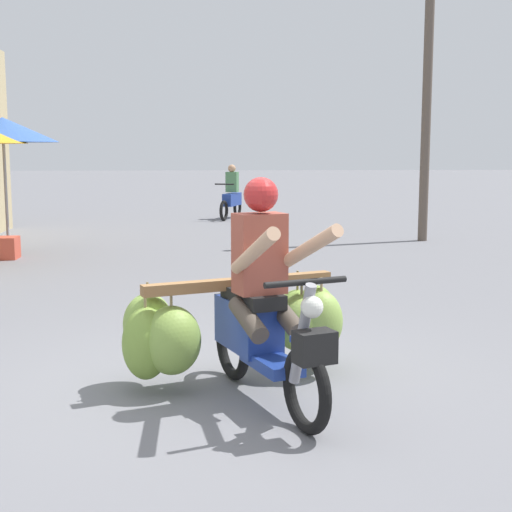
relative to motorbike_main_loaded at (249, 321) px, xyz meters
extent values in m
plane|color=slate|center=(-0.29, -0.09, -0.50)|extent=(120.00, 120.00, 0.00)
torus|color=black|center=(0.30, -0.94, -0.22)|extent=(0.27, 0.55, 0.56)
torus|color=black|center=(-0.12, 0.18, -0.22)|extent=(0.27, 0.55, 0.56)
cube|color=navy|center=(0.12, -0.47, -0.18)|extent=(0.42, 0.61, 0.08)
cube|color=navy|center=(-0.02, -0.10, 0.00)|extent=(0.49, 0.70, 0.36)
cube|color=black|center=(0.01, -0.17, 0.22)|extent=(0.46, 0.65, 0.10)
cylinder|color=gray|center=(0.28, -0.88, 0.12)|extent=(0.17, 0.29, 0.69)
cylinder|color=black|center=(0.29, -0.92, 0.46)|extent=(0.54, 0.24, 0.04)
sphere|color=silver|center=(0.32, -0.99, 0.32)|extent=(0.14, 0.14, 0.14)
cube|color=black|center=(0.34, -1.03, 0.08)|extent=(0.28, 0.23, 0.20)
cube|color=navy|center=(0.30, -0.94, 0.08)|extent=(0.19, 0.30, 0.04)
cube|color=olive|center=(-0.07, 0.04, 0.28)|extent=(1.44, 0.63, 0.08)
cube|color=olive|center=(-0.13, 0.21, 0.25)|extent=(1.29, 0.55, 0.06)
ellipsoid|color=#83A646|center=(0.42, 0.25, -0.09)|extent=(0.51, 0.48, 0.45)
cylinder|color=#998459|center=(0.42, 0.25, 0.20)|extent=(0.02, 0.02, 0.17)
ellipsoid|color=#7DA140|center=(0.55, 0.38, -0.10)|extent=(0.41, 0.38, 0.58)
cylinder|color=#998459|center=(0.55, 0.38, 0.22)|extent=(0.02, 0.02, 0.13)
ellipsoid|color=olive|center=(-0.76, -0.11, -0.13)|extent=(0.46, 0.44, 0.54)
cylinder|color=#998459|center=(-0.76, -0.11, 0.20)|extent=(0.02, 0.02, 0.18)
ellipsoid|color=#85A948|center=(-0.76, 0.08, -0.04)|extent=(0.45, 0.42, 0.47)
cylinder|color=#998459|center=(-0.76, 0.08, 0.23)|extent=(0.02, 0.02, 0.12)
ellipsoid|color=#88AC4B|center=(0.57, 0.20, -0.06)|extent=(0.37, 0.34, 0.48)
cylinder|color=#998459|center=(0.57, 0.20, 0.22)|extent=(0.02, 0.02, 0.14)
ellipsoid|color=#84A847|center=(-0.57, -0.13, -0.11)|extent=(0.47, 0.43, 0.51)
cylinder|color=#998459|center=(-0.57, -0.13, 0.20)|extent=(0.02, 0.02, 0.17)
ellipsoid|color=#80A342|center=(0.42, 0.53, -0.10)|extent=(0.44, 0.41, 0.45)
cylinder|color=#998459|center=(0.42, 0.53, 0.19)|extent=(0.02, 0.02, 0.19)
cube|color=#994738|center=(0.05, -0.28, 0.55)|extent=(0.40, 0.33, 0.56)
sphere|color=#B22626|center=(0.06, -0.30, 0.96)|extent=(0.24, 0.24, 0.24)
cylinder|color=tan|center=(0.36, -0.53, 0.61)|extent=(0.39, 0.69, 0.39)
cylinder|color=tan|center=(-0.01, -0.67, 0.61)|extent=(0.29, 0.71, 0.39)
cylinder|color=#4C4238|center=(0.23, -0.35, 0.12)|extent=(0.28, 0.46, 0.27)
cylinder|color=#4C4238|center=(-0.04, -0.45, 0.12)|extent=(0.28, 0.46, 0.27)
torus|color=black|center=(0.06, 12.99, -0.24)|extent=(0.25, 0.52, 0.52)
torus|color=black|center=(0.44, 14.02, -0.24)|extent=(0.25, 0.52, 0.52)
cube|color=navy|center=(0.28, 13.60, 0.00)|extent=(0.54, 0.93, 0.32)
cylinder|color=black|center=(0.08, 13.03, 0.42)|extent=(0.48, 0.21, 0.04)
cube|color=#4C7F51|center=(0.29, 13.62, 0.45)|extent=(0.35, 0.29, 0.52)
sphere|color=tan|center=(0.28, 13.60, 0.80)|extent=(0.20, 0.20, 0.20)
cylinder|color=#99999E|center=(-3.73, 7.29, 0.49)|extent=(0.05, 0.05, 2.00)
cone|color=#3860B2|center=(-3.73, 7.29, 1.60)|extent=(1.83, 1.83, 0.41)
cube|color=#CC4C38|center=(-3.72, 6.75, -0.32)|extent=(0.56, 0.40, 0.36)
cylinder|color=brown|center=(3.88, 8.71, 2.73)|extent=(0.18, 0.18, 6.46)
camera|label=1|loc=(-0.29, -5.28, 1.25)|focal=51.11mm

